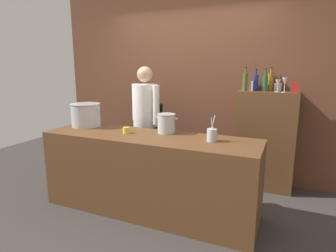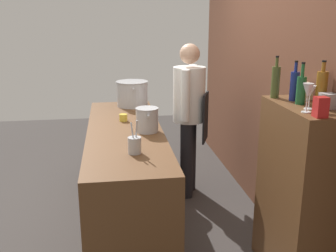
{
  "view_description": "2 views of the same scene",
  "coord_description": "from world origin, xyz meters",
  "px_view_note": "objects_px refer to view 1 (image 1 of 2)",
  "views": [
    {
      "loc": [
        1.42,
        -2.7,
        1.65
      ],
      "look_at": [
        0.07,
        0.38,
        0.94
      ],
      "focal_mm": 29.98,
      "sensor_mm": 36.0,
      "label": 1
    },
    {
      "loc": [
        3.61,
        -0.12,
        1.93
      ],
      "look_at": [
        0.1,
        0.4,
        0.94
      ],
      "focal_mm": 42.1,
      "sensor_mm": 36.0,
      "label": 2
    }
  ],
  "objects_px": {
    "spice_tin_cream": "(255,86)",
    "wine_bottle_olive": "(245,82)",
    "stockpot_small": "(166,123)",
    "wine_glass_short": "(285,82)",
    "utensil_crock": "(212,135)",
    "wine_bottle_amber": "(270,82)",
    "chef": "(146,117)",
    "stockpot_large": "(86,115)",
    "wine_bottle_cobalt": "(256,83)",
    "spice_tin_silver": "(278,87)",
    "wine_bottle_green": "(265,83)",
    "spice_tin_red": "(295,88)",
    "wine_glass_wide": "(278,83)",
    "butter_jar": "(126,130)"
  },
  "relations": [
    {
      "from": "chef",
      "to": "spice_tin_cream",
      "type": "distance_m",
      "value": 1.55
    },
    {
      "from": "wine_bottle_cobalt",
      "to": "wine_bottle_green",
      "type": "xyz_separation_m",
      "value": [
        0.12,
        -0.01,
        -0.01
      ]
    },
    {
      "from": "wine_bottle_amber",
      "to": "stockpot_small",
      "type": "bearing_deg",
      "value": -133.29
    },
    {
      "from": "stockpot_large",
      "to": "wine_bottle_green",
      "type": "distance_m",
      "value": 2.36
    },
    {
      "from": "stockpot_large",
      "to": "utensil_crock",
      "type": "xyz_separation_m",
      "value": [
        1.69,
        -0.09,
        -0.08
      ]
    },
    {
      "from": "spice_tin_red",
      "to": "spice_tin_cream",
      "type": "bearing_deg",
      "value": 162.93
    },
    {
      "from": "stockpot_large",
      "to": "stockpot_small",
      "type": "relative_size",
      "value": 1.57
    },
    {
      "from": "chef",
      "to": "wine_bottle_olive",
      "type": "relative_size",
      "value": 5.34
    },
    {
      "from": "wine_glass_short",
      "to": "spice_tin_red",
      "type": "xyz_separation_m",
      "value": [
        0.12,
        0.03,
        -0.07
      ]
    },
    {
      "from": "utensil_crock",
      "to": "butter_jar",
      "type": "relative_size",
      "value": 3.3
    },
    {
      "from": "stockpot_large",
      "to": "spice_tin_red",
      "type": "bearing_deg",
      "value": 22.15
    },
    {
      "from": "wine_bottle_amber",
      "to": "wine_bottle_green",
      "type": "height_order",
      "value": "wine_bottle_amber"
    },
    {
      "from": "wine_bottle_cobalt",
      "to": "spice_tin_silver",
      "type": "distance_m",
      "value": 0.3
    },
    {
      "from": "stockpot_small",
      "to": "wine_glass_short",
      "type": "relative_size",
      "value": 1.48
    },
    {
      "from": "chef",
      "to": "spice_tin_cream",
      "type": "relative_size",
      "value": 13.54
    },
    {
      "from": "utensil_crock",
      "to": "wine_glass_short",
      "type": "height_order",
      "value": "wine_glass_short"
    },
    {
      "from": "wine_bottle_amber",
      "to": "wine_glass_short",
      "type": "distance_m",
      "value": 0.27
    },
    {
      "from": "utensil_crock",
      "to": "wine_glass_short",
      "type": "distance_m",
      "value": 1.32
    },
    {
      "from": "stockpot_small",
      "to": "spice_tin_cream",
      "type": "xyz_separation_m",
      "value": [
        0.83,
        1.08,
        0.39
      ]
    },
    {
      "from": "chef",
      "to": "stockpot_small",
      "type": "distance_m",
      "value": 0.74
    },
    {
      "from": "wine_glass_short",
      "to": "spice_tin_silver",
      "type": "height_order",
      "value": "wine_glass_short"
    },
    {
      "from": "stockpot_small",
      "to": "wine_bottle_green",
      "type": "relative_size",
      "value": 0.95
    },
    {
      "from": "chef",
      "to": "wine_bottle_green",
      "type": "distance_m",
      "value": 1.65
    },
    {
      "from": "wine_bottle_amber",
      "to": "chef",
      "type": "bearing_deg",
      "value": -159.49
    },
    {
      "from": "wine_bottle_cobalt",
      "to": "wine_bottle_olive",
      "type": "height_order",
      "value": "wine_bottle_olive"
    },
    {
      "from": "wine_bottle_cobalt",
      "to": "wine_glass_wide",
      "type": "xyz_separation_m",
      "value": [
        0.28,
        -0.03,
        0.0
      ]
    },
    {
      "from": "spice_tin_red",
      "to": "wine_glass_wide",
      "type": "bearing_deg",
      "value": 170.8
    },
    {
      "from": "butter_jar",
      "to": "wine_bottle_amber",
      "type": "relative_size",
      "value": 0.27
    },
    {
      "from": "stockpot_small",
      "to": "wine_glass_short",
      "type": "distance_m",
      "value": 1.58
    },
    {
      "from": "wine_bottle_amber",
      "to": "butter_jar",
      "type": "bearing_deg",
      "value": -138.05
    },
    {
      "from": "chef",
      "to": "spice_tin_silver",
      "type": "height_order",
      "value": "chef"
    },
    {
      "from": "wine_bottle_amber",
      "to": "wine_glass_wide",
      "type": "distance_m",
      "value": 0.17
    },
    {
      "from": "butter_jar",
      "to": "wine_bottle_olive",
      "type": "xyz_separation_m",
      "value": [
        1.15,
        1.1,
        0.53
      ]
    },
    {
      "from": "wine_bottle_cobalt",
      "to": "wine_glass_short",
      "type": "height_order",
      "value": "wine_bottle_cobalt"
    },
    {
      "from": "spice_tin_cream",
      "to": "wine_bottle_olive",
      "type": "bearing_deg",
      "value": -118.15
    },
    {
      "from": "chef",
      "to": "wine_glass_short",
      "type": "relative_size",
      "value": 8.89
    },
    {
      "from": "butter_jar",
      "to": "spice_tin_cream",
      "type": "bearing_deg",
      "value": 45.89
    },
    {
      "from": "butter_jar",
      "to": "spice_tin_silver",
      "type": "height_order",
      "value": "spice_tin_silver"
    },
    {
      "from": "stockpot_large",
      "to": "spice_tin_silver",
      "type": "height_order",
      "value": "spice_tin_silver"
    },
    {
      "from": "stockpot_large",
      "to": "wine_glass_short",
      "type": "distance_m",
      "value": 2.54
    },
    {
      "from": "wine_glass_short",
      "to": "spice_tin_red",
      "type": "bearing_deg",
      "value": 11.88
    },
    {
      "from": "wine_glass_wide",
      "to": "spice_tin_red",
      "type": "xyz_separation_m",
      "value": [
        0.2,
        -0.03,
        -0.05
      ]
    },
    {
      "from": "butter_jar",
      "to": "spice_tin_red",
      "type": "xyz_separation_m",
      "value": [
        1.75,
        1.13,
        0.47
      ]
    },
    {
      "from": "wine_bottle_cobalt",
      "to": "wine_bottle_olive",
      "type": "bearing_deg",
      "value": -143.34
    },
    {
      "from": "wine_glass_wide",
      "to": "spice_tin_red",
      "type": "relative_size",
      "value": 1.27
    },
    {
      "from": "wine_bottle_cobalt",
      "to": "wine_bottle_olive",
      "type": "xyz_separation_m",
      "value": [
        -0.12,
        -0.09,
        0.01
      ]
    },
    {
      "from": "butter_jar",
      "to": "wine_bottle_olive",
      "type": "relative_size",
      "value": 0.26
    },
    {
      "from": "stockpot_small",
      "to": "wine_glass_wide",
      "type": "bearing_deg",
      "value": 40.3
    },
    {
      "from": "chef",
      "to": "wine_glass_wide",
      "type": "bearing_deg",
      "value": -143.4
    },
    {
      "from": "wine_bottle_green",
      "to": "spice_tin_silver",
      "type": "relative_size",
      "value": 2.86
    }
  ]
}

